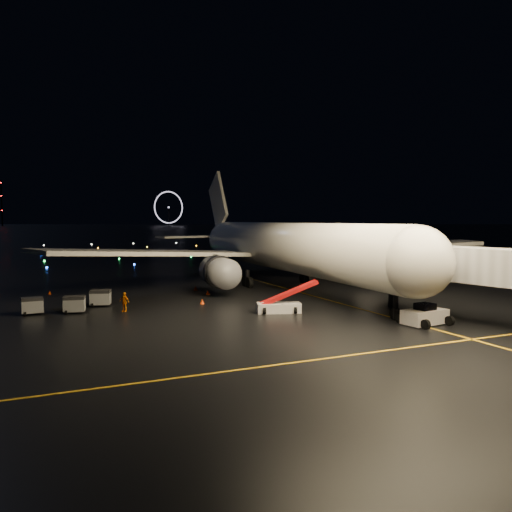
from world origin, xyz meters
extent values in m
plane|color=black|center=(0.00, 300.00, 0.00)|extent=(2000.00, 2000.00, 0.00)
cube|color=gold|center=(12.00, 15.00, 0.01)|extent=(0.25, 80.00, 0.02)
cube|color=gold|center=(-5.00, -10.00, 0.01)|extent=(60.00, 0.25, 0.02)
cube|color=silver|center=(12.58, -4.42, 0.91)|extent=(4.03, 2.42, 1.83)
imported|color=orange|center=(-9.81, 12.04, 0.94)|extent=(1.10, 1.11, 1.89)
cone|color=#F34008|center=(-1.58, 13.14, 0.28)|extent=(0.56, 0.56, 0.55)
cone|color=#F34008|center=(0.78, 23.27, 0.28)|extent=(0.60, 0.60, 0.56)
cone|color=#F34008|center=(1.07, 19.30, 0.25)|extent=(0.56, 0.56, 0.50)
cone|color=#F34008|center=(-16.17, 27.27, 0.22)|extent=(0.46, 0.46, 0.45)
cylinder|color=black|center=(-60.00, 740.00, 32.00)|extent=(1.80, 1.80, 64.00)
cube|color=gray|center=(-11.56, 16.13, 0.84)|extent=(2.28, 1.88, 1.68)
cube|color=gray|center=(-14.29, 13.15, 0.81)|extent=(2.13, 1.68, 1.62)
cube|color=gray|center=(-17.98, 14.02, 0.80)|extent=(2.00, 1.48, 1.61)
camera|label=1|loc=(-17.43, -36.90, 8.89)|focal=35.00mm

